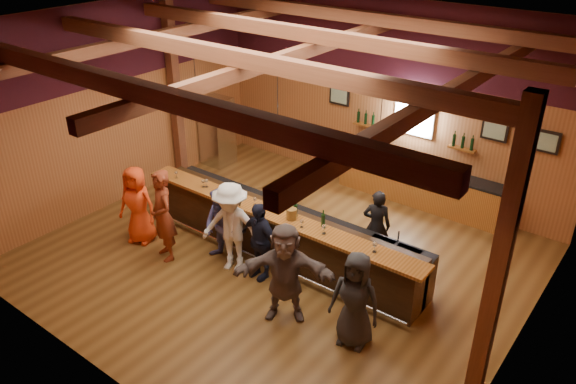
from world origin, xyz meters
name	(u,v)px	position (x,y,z in m)	size (l,w,h in m)	color
room	(280,102)	(0.00, 0.06, 3.21)	(9.04, 9.00, 4.52)	brown
bar_counter	(284,232)	(0.02, 0.15, 0.52)	(6.30, 1.07, 1.11)	black
back_bar_cabinet	(419,186)	(1.20, 3.72, 0.48)	(4.00, 0.52, 0.95)	brown
window	(415,114)	(0.80, 3.95, 2.05)	(0.95, 0.09, 0.95)	silver
framed_pictures	(452,121)	(1.67, 3.94, 2.10)	(5.35, 0.05, 0.45)	black
wine_shelves	(411,133)	(0.80, 3.88, 1.62)	(3.00, 0.18, 0.30)	brown
pendant_lights	(278,130)	(0.00, 0.00, 2.71)	(4.24, 0.24, 1.37)	black
stainless_fridge	(217,131)	(-4.10, 2.60, 0.90)	(0.70, 0.70, 1.80)	silver
customer_orange	(138,205)	(-2.69, -1.21, 0.83)	(0.81, 0.53, 1.66)	#F84317
customer_redvest	(163,216)	(-1.80, -1.31, 0.94)	(0.68, 0.45, 1.87)	maroon
customer_denim	(221,227)	(-0.80, -0.75, 0.78)	(0.76, 0.59, 1.56)	#4F539F
customer_white	(231,228)	(-0.48, -0.81, 0.91)	(1.18, 0.68, 1.82)	white
customer_navy	(259,241)	(0.08, -0.68, 0.78)	(0.91, 0.38, 1.55)	#181B30
customer_brown	(285,272)	(1.16, -1.31, 0.90)	(1.66, 0.53, 1.79)	#655451
customer_dark	(355,300)	(2.41, -1.15, 0.83)	(0.81, 0.53, 1.66)	#232326
bartender	(376,225)	(1.50, 1.14, 0.75)	(0.54, 0.36, 1.49)	black
ice_bucket	(292,214)	(0.42, -0.15, 1.22)	(0.19, 0.19, 0.21)	brown
bottle_a	(296,210)	(0.42, -0.03, 1.24)	(0.07, 0.07, 0.32)	black
bottle_b	(323,220)	(1.03, -0.02, 1.24)	(0.07, 0.07, 0.33)	black
glass_a	(176,173)	(-2.54, -0.25, 1.23)	(0.08, 0.08, 0.17)	silver
glass_b	(203,182)	(-1.79, -0.21, 1.23)	(0.08, 0.08, 0.17)	silver
glass_c	(206,181)	(-1.74, -0.16, 1.23)	(0.08, 0.08, 0.17)	silver
glass_d	(227,188)	(-1.18, -0.15, 1.25)	(0.09, 0.09, 0.20)	silver
glass_e	(255,199)	(-0.46, -0.15, 1.23)	(0.08, 0.08, 0.17)	silver
glass_f	(302,222)	(0.74, -0.27, 1.23)	(0.07, 0.07, 0.16)	silver
glass_g	(324,227)	(1.18, -0.21, 1.24)	(0.08, 0.08, 0.19)	silver
glass_h	(375,245)	(2.18, -0.18, 1.25)	(0.09, 0.09, 0.19)	silver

